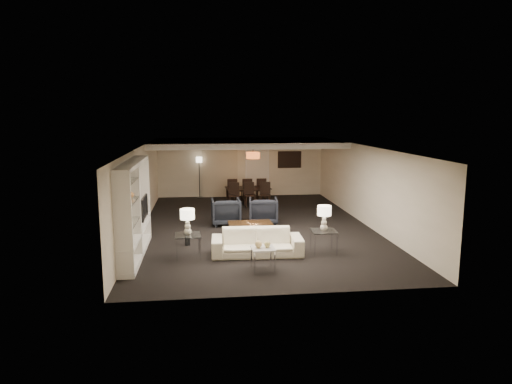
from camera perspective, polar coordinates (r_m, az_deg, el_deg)
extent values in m
plane|color=black|center=(14.32, 0.00, -4.34)|extent=(11.00, 11.00, 0.00)
cube|color=silver|center=(13.93, 0.00, 5.69)|extent=(7.00, 11.00, 0.02)
cube|color=beige|center=(19.49, -1.91, 3.13)|extent=(7.00, 0.02, 2.50)
cube|color=beige|center=(8.74, 4.27, -5.05)|extent=(7.00, 0.02, 2.50)
cube|color=beige|center=(14.10, -14.27, 0.32)|extent=(0.02, 11.00, 2.50)
cube|color=beige|center=(14.89, 13.50, 0.84)|extent=(0.02, 11.00, 2.50)
cube|color=silver|center=(17.41, -1.37, 6.15)|extent=(7.00, 4.00, 0.20)
cube|color=beige|center=(19.37, -4.55, 2.92)|extent=(1.50, 0.12, 2.40)
cube|color=silver|center=(19.56, 0.15, 2.57)|extent=(0.90, 0.05, 2.10)
cube|color=#142D38|center=(19.71, 4.20, 4.06)|extent=(0.95, 0.04, 0.65)
cylinder|color=#D8591E|center=(17.48, -0.38, 4.59)|extent=(0.52, 0.52, 0.24)
imported|color=beige|center=(11.42, 0.13, -6.29)|extent=(2.28, 0.97, 0.66)
imported|color=black|center=(14.54, -3.79, -2.46)|extent=(0.92, 0.95, 0.84)
imported|color=black|center=(14.65, 0.91, -2.35)|extent=(0.97, 1.00, 0.84)
sphere|color=#E8C47B|center=(10.28, 0.31, -6.55)|extent=(0.16, 0.16, 0.16)
sphere|color=#DCCD74|center=(10.31, 1.42, -6.56)|extent=(0.14, 0.14, 0.14)
imported|color=black|center=(12.40, -14.25, -1.91)|extent=(1.02, 0.13, 0.59)
imported|color=#244D9F|center=(10.43, -15.84, -3.52)|extent=(0.18, 0.18, 0.19)
imported|color=#BD7D3F|center=(10.95, -15.45, -0.22)|extent=(0.18, 0.18, 0.19)
cube|color=black|center=(12.33, -8.61, -4.36)|extent=(0.14, 0.14, 1.00)
imported|color=black|center=(18.02, -1.00, -0.44)|extent=(1.80, 1.08, 0.61)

